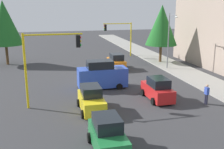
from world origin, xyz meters
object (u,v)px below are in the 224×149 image
Objects in this scene: tree_roadside_mid at (162,25)px; delivery_van_blue at (102,75)px; car_red at (158,89)px; car_green at (108,135)px; car_orange at (116,62)px; car_yellow at (91,100)px; pedestrian_crossing at (207,94)px; traffic_signal_near_right at (48,55)px; street_lamp_curbside at (170,36)px; tree_opposite_side at (4,23)px; traffic_signal_far_left at (120,33)px.

tree_roadside_mid is 1.68× the size of delivery_van_blue.
car_red is 1.05× the size of car_green.
tree_roadside_mid is 8.61m from car_orange.
car_green and car_yellow have the same top height.
car_green is at bearing -61.34° from pedestrian_crossing.
traffic_signal_near_right is 9.70m from car_red.
street_lamp_curbside is 1.77× the size of car_red.
pedestrian_crossing is at bearing 40.81° from tree_opposite_side.
traffic_signal_near_right is 17.77m from street_lamp_curbside.
car_yellow is (19.78, 8.31, -4.78)m from tree_opposite_side.
traffic_signal_near_right is 0.69× the size of tree_opposite_side.
car_orange is (-2.19, -6.27, -3.45)m from street_lamp_curbside.
traffic_signal_near_right is 7.13m from delivery_van_blue.
delivery_van_blue is 1.22× the size of car_red.
pedestrian_crossing is (2.09, 3.47, 0.01)m from car_red.
traffic_signal_far_left is 1.35× the size of car_red.
car_green is at bearing -40.00° from car_red.
tree_roadside_mid is 4.74× the size of pedestrian_crossing.
traffic_signal_far_left is 3.14× the size of pedestrian_crossing.
car_red is (10.16, -5.85, -3.45)m from street_lamp_curbside.
car_yellow is at bearing -38.80° from tree_roadside_mid.
tree_opposite_side is 23.94m from car_red.
tree_roadside_mid is at bearing 107.30° from car_orange.
traffic_signal_near_right reaches higher than traffic_signal_far_left.
tree_opposite_side is at bearing -163.71° from traffic_signal_near_right.
traffic_signal_far_left is at bearing 150.35° from traffic_signal_near_right.
delivery_van_blue is at bearing 36.57° from tree_opposite_side.
traffic_signal_far_left is 16.87m from tree_opposite_side.
delivery_van_blue is 2.82× the size of pedestrian_crossing.
tree_opposite_side is 2.22× the size of car_orange.
street_lamp_curbside is 4.56m from tree_roadside_mid.
pedestrian_crossing is (22.64, 1.18, -2.89)m from traffic_signal_far_left.
traffic_signal_near_right reaches higher than delivery_van_blue.
car_yellow is (1.23, -6.04, 0.00)m from car_red.
car_red is 2.32× the size of pedestrian_crossing.
street_lamp_curbside reaches higher than car_red.
tree_opposite_side is at bearing -142.27° from car_red.
street_lamp_curbside is at bearing 150.09° from car_red.
street_lamp_curbside is 0.81× the size of tree_opposite_side.
delivery_van_blue is (16.00, -6.26, -2.52)m from traffic_signal_far_left.
traffic_signal_near_right is 1.24× the size of delivery_van_blue.
delivery_van_blue is (10.00, -10.61, -4.01)m from tree_roadside_mid.
tree_opposite_side is 17.98m from delivery_van_blue.
car_orange is (2.20, -7.07, -4.40)m from tree_roadside_mid.
traffic_signal_near_right is 18.81m from tree_opposite_side.
car_orange is 20.52m from car_green.
tree_roadside_mid reaches higher than car_red.
car_yellow is (21.78, -8.33, -2.90)m from traffic_signal_far_left.
tree_roadside_mid reaches higher than pedestrian_crossing.
tree_roadside_mid is 21.38m from tree_opposite_side.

